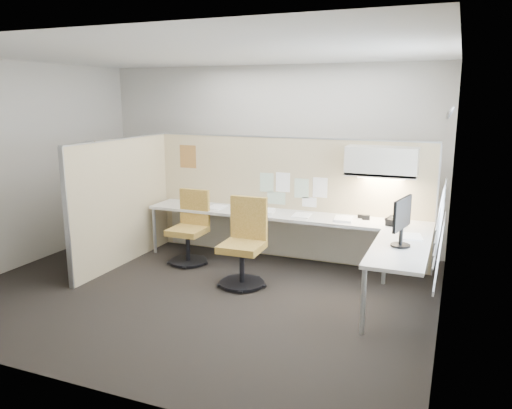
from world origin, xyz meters
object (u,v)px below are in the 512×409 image
at_px(chair_left, 190,230).
at_px(phone, 395,222).
at_px(desk, 302,227).
at_px(chair_right, 244,245).
at_px(monitor, 402,219).

relative_size(chair_left, phone, 4.03).
xyz_separation_m(desk, chair_right, (-0.52, -0.76, -0.10)).
height_order(chair_right, monitor, monitor).
relative_size(desk, monitor, 7.46).
distance_m(chair_right, phone, 1.93).
distance_m(chair_left, chair_right, 1.16).
xyz_separation_m(desk, monitor, (1.37, -0.84, 0.44)).
relative_size(desk, chair_left, 3.93).
relative_size(chair_left, monitor, 1.90).
distance_m(desk, phone, 1.22).
distance_m(monitor, phone, 0.96).
bearing_deg(desk, phone, 3.16).
bearing_deg(monitor, desk, 70.56).
relative_size(chair_left, chair_right, 0.94).
xyz_separation_m(chair_right, phone, (1.72, 0.82, 0.28)).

